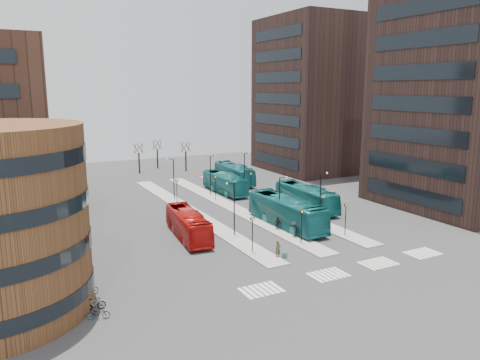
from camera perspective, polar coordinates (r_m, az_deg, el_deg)
name	(u,v)px	position (r m, az deg, el deg)	size (l,w,h in m)	color
ground	(368,289)	(41.52, 15.33, -12.69)	(160.00, 160.00, 0.00)	#2F2F32
island_left	(190,211)	(63.81, -6.08, -3.82)	(2.50, 45.00, 0.15)	gray
island_mid	(230,206)	(66.16, -1.24, -3.22)	(2.50, 45.00, 0.15)	gray
island_right	(266,202)	(68.95, 3.24, -2.64)	(2.50, 45.00, 0.15)	gray
suitcase	(285,255)	(46.99, 5.45, -9.10)	(0.45, 0.36, 0.56)	navy
red_bus	(188,224)	(52.76, -6.36, -5.39)	(2.60, 11.09, 3.09)	#B2100D
teal_bus_a	(286,212)	(56.82, 5.66, -3.86)	(3.08, 13.17, 3.67)	#136263
teal_bus_b	(225,183)	(74.56, -1.87, -0.37)	(2.69, 11.50, 3.20)	#156869
teal_bus_c	(306,197)	(65.15, 8.06, -2.10)	(2.83, 12.08, 3.36)	#135F60
teal_bus_d	(234,174)	(82.21, -0.72, 0.79)	(2.86, 12.24, 3.41)	#166770
traveller	(278,249)	(46.73, 4.65, -8.41)	(0.64, 0.42, 1.77)	#414328
commuter_a	(211,230)	(52.65, -3.58, -6.11)	(0.87, 0.68, 1.79)	black
commuter_b	(278,224)	(55.36, 4.61, -5.36)	(0.94, 0.39, 1.60)	black
commuter_c	(294,230)	(53.00, 6.65, -6.02)	(1.19, 0.68, 1.84)	black
bicycle_near	(98,313)	(36.76, -16.88, -15.30)	(0.57, 1.64, 0.86)	gray
bicycle_mid	(95,304)	(37.99, -17.31, -14.29)	(0.48, 1.70, 1.02)	gray
bicycle_far	(88,290)	(40.67, -18.09, -12.66)	(0.62, 1.78, 0.93)	gray
crosswalk_stripes	(352,269)	(45.33, 13.50, -10.51)	(22.35, 2.40, 0.01)	silver
tower_near	(468,99)	(72.80, 26.08, 8.86)	(20.12, 20.00, 30.00)	#31201B
tower_far	(319,95)	(97.00, 9.56, 10.12)	(20.12, 20.00, 30.00)	#31201B
sign_poles	(252,201)	(59.40, 1.41, -2.57)	(12.45, 22.12, 3.65)	black
lamp_posts	(240,184)	(63.91, 0.06, -0.51)	(14.04, 20.24, 6.12)	black
bare_trees	(161,157)	(95.68, -9.63, 2.73)	(10.97, 8.14, 5.90)	black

